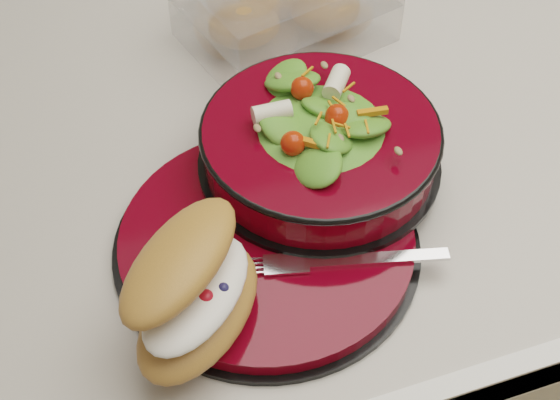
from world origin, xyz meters
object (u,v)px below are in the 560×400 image
object	(u,v)px
dinner_plate	(268,241)
croissant	(195,290)
island_counter	(396,295)
fork	(350,260)
salad_bowl	(320,137)
pastry_box	(285,6)

from	to	relation	value
dinner_plate	croissant	distance (m)	0.12
island_counter	fork	distance (m)	0.56
dinner_plate	fork	world-z (taller)	fork
island_counter	salad_bowl	distance (m)	0.55
dinner_plate	salad_bowl	bearing A→B (deg)	42.56
dinner_plate	fork	bearing A→B (deg)	-41.25
croissant	pastry_box	size ratio (longest dim) A/B	0.67
salad_bowl	fork	xyz separation A→B (m)	(-0.02, -0.12, -0.03)
croissant	pastry_box	bearing A→B (deg)	15.62
fork	island_counter	bearing A→B (deg)	-28.15
island_counter	salad_bowl	size ratio (longest dim) A/B	5.08
island_counter	croissant	xyz separation A→B (m)	(-0.35, -0.24, 0.51)
dinner_plate	pastry_box	xyz separation A→B (m)	(0.12, 0.31, 0.03)
island_counter	pastry_box	world-z (taller)	pastry_box
croissant	pastry_box	world-z (taller)	croissant
island_counter	pastry_box	bearing A→B (deg)	137.43
island_counter	croissant	bearing A→B (deg)	-145.46
salad_bowl	croissant	distance (m)	0.21
salad_bowl	pastry_box	bearing A→B (deg)	79.37
island_counter	salad_bowl	world-z (taller)	salad_bowl
dinner_plate	croissant	xyz separation A→B (m)	(-0.08, -0.07, 0.05)
pastry_box	dinner_plate	bearing A→B (deg)	-126.45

